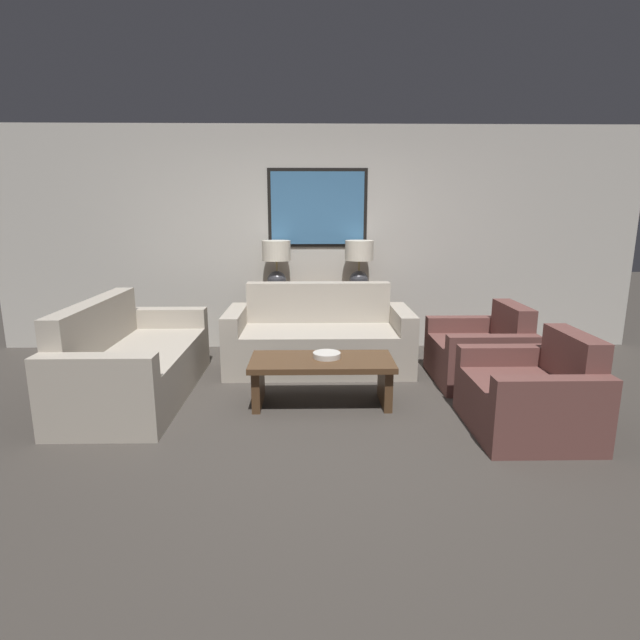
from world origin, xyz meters
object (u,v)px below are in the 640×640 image
at_px(coffee_table, 322,371).
at_px(armchair_near_back_wall, 480,355).
at_px(console_table, 318,322).
at_px(table_lamp_right, 359,261).
at_px(table_lamp_left, 277,261).
at_px(decorative_bowl, 327,355).
at_px(couch_by_back_wall, 319,340).
at_px(armchair_near_camera, 531,397).
at_px(couch_by_side, 133,364).

relative_size(coffee_table, armchair_near_back_wall, 1.31).
height_order(console_table, table_lamp_right, table_lamp_right).
distance_m(table_lamp_left, table_lamp_right, 0.97).
bearing_deg(decorative_bowl, table_lamp_right, 75.38).
bearing_deg(decorative_bowl, table_lamp_left, 108.02).
xyz_separation_m(couch_by_back_wall, armchair_near_back_wall, (1.60, -0.47, -0.03)).
bearing_deg(table_lamp_right, console_table, -180.00).
height_order(console_table, table_lamp_left, table_lamp_left).
bearing_deg(armchair_near_camera, armchair_near_back_wall, 90.00).
bearing_deg(coffee_table, armchair_near_back_wall, 19.99).
height_order(decorative_bowl, armchair_near_camera, armchair_near_camera).
bearing_deg(table_lamp_left, coffee_table, -73.78).
distance_m(table_lamp_right, armchair_near_camera, 2.66).
xyz_separation_m(decorative_bowl, armchair_near_camera, (1.55, -0.62, -0.16)).
height_order(couch_by_back_wall, armchair_near_camera, couch_by_back_wall).
height_order(console_table, armchair_near_camera, armchair_near_camera).
bearing_deg(console_table, couch_by_back_wall, -90.00).
xyz_separation_m(console_table, armchair_near_camera, (1.60, -2.27, -0.09)).
xyz_separation_m(coffee_table, armchair_near_camera, (1.59, -0.58, -0.03)).
height_order(decorative_bowl, armchair_near_back_wall, armchair_near_back_wall).
distance_m(table_lamp_left, couch_by_side, 2.07).
distance_m(console_table, armchair_near_back_wall, 1.95).
relative_size(table_lamp_right, coffee_table, 0.49).
height_order(console_table, couch_by_back_wall, couch_by_back_wall).
bearing_deg(table_lamp_right, couch_by_back_wall, -127.08).
bearing_deg(table_lamp_right, couch_by_side, -146.38).
distance_m(armchair_near_back_wall, armchair_near_camera, 1.16).
relative_size(table_lamp_left, armchair_near_back_wall, 0.64).
bearing_deg(table_lamp_left, decorative_bowl, -71.98).
bearing_deg(couch_by_side, armchair_near_camera, -13.76).
distance_m(console_table, couch_by_back_wall, 0.64).
bearing_deg(console_table, table_lamp_left, 180.00).
xyz_separation_m(console_table, decorative_bowl, (0.05, -1.65, 0.07)).
height_order(console_table, couch_by_side, couch_by_side).
bearing_deg(decorative_bowl, couch_by_back_wall, 93.01).
xyz_separation_m(table_lamp_right, coffee_table, (-0.48, -1.69, -0.79)).
height_order(coffee_table, armchair_near_back_wall, armchair_near_back_wall).
distance_m(coffee_table, decorative_bowl, 0.14).
distance_m(couch_by_back_wall, armchair_near_camera, 2.29).
relative_size(couch_by_back_wall, coffee_table, 1.57).
bearing_deg(couch_by_back_wall, decorative_bowl, -86.99).
height_order(console_table, coffee_table, console_table).
bearing_deg(armchair_near_camera, table_lamp_left, 132.58).
bearing_deg(console_table, coffee_table, -89.73).
xyz_separation_m(console_table, couch_by_side, (-1.71, -1.46, -0.06)).
height_order(table_lamp_left, couch_by_back_wall, table_lamp_left).
height_order(table_lamp_left, coffee_table, table_lamp_left).
bearing_deg(table_lamp_right, armchair_near_back_wall, -44.79).
relative_size(couch_by_side, armchair_near_camera, 2.05).
height_order(couch_by_back_wall, armchair_near_back_wall, couch_by_back_wall).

